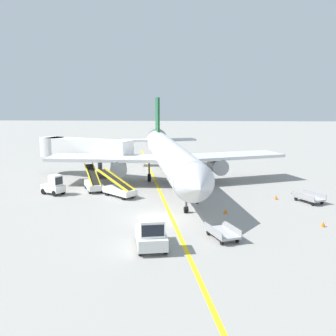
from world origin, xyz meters
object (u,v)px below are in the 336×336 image
at_px(baggage_tug_near_wing, 54,186).
at_px(safety_cone_wingtip_left, 226,211).
at_px(belt_loader_forward_hold, 119,189).
at_px(safety_cone_nose_left, 323,224).
at_px(ground_crew_marshaller, 197,194).
at_px(safety_cone_nose_right, 276,197).
at_px(baggage_cart_loaded, 222,232).
at_px(pushback_tug, 151,234).
at_px(airliner, 169,155).
at_px(baggage_cart_empty_trailing, 309,198).
at_px(jet_bridge, 79,149).
at_px(belt_loader_aft_hold, 93,183).

distance_m(baggage_tug_near_wing, safety_cone_wingtip_left, 18.32).
relative_size(belt_loader_forward_hold, safety_cone_nose_left, 10.49).
relative_size(belt_loader_forward_hold, ground_crew_marshaller, 2.71).
xyz_separation_m(baggage_tug_near_wing, safety_cone_nose_right, (22.72, -0.84, -0.71)).
bearing_deg(baggage_cart_loaded, safety_cone_wingtip_left, 82.56).
bearing_deg(safety_cone_nose_left, pushback_tug, -158.18).
bearing_deg(baggage_tug_near_wing, safety_cone_nose_right, -2.11).
distance_m(airliner, safety_cone_wingtip_left, 13.58).
relative_size(baggage_tug_near_wing, baggage_cart_empty_trailing, 0.75).
height_order(jet_bridge, belt_loader_forward_hold, jet_bridge).
bearing_deg(airliner, belt_loader_forward_hold, -126.86).
xyz_separation_m(jet_bridge, ground_crew_marshaller, (14.97, -12.99, -2.63)).
height_order(jet_bridge, baggage_cart_loaded, jet_bridge).
xyz_separation_m(pushback_tug, belt_loader_aft_hold, (-7.96, 16.53, -0.22)).
xyz_separation_m(belt_loader_aft_hold, safety_cone_wingtip_left, (13.65, -8.19, -0.56)).
relative_size(baggage_tug_near_wing, safety_cone_nose_left, 6.20).
bearing_deg(baggage_cart_empty_trailing, safety_cone_nose_right, 161.59).
xyz_separation_m(airliner, safety_cone_wingtip_left, (5.58, -11.96, -3.20)).
bearing_deg(safety_cone_wingtip_left, baggage_tug_near_wing, 160.73).
distance_m(pushback_tug, baggage_tug_near_wing, 18.48).
height_order(belt_loader_aft_hold, baggage_cart_loaded, belt_loader_aft_hold).
xyz_separation_m(baggage_tug_near_wing, belt_loader_forward_hold, (6.92, -0.46, -0.15)).
relative_size(airliner, belt_loader_aft_hold, 6.92).
bearing_deg(belt_loader_aft_hold, belt_loader_forward_hold, -38.42).
relative_size(baggage_cart_loaded, baggage_cart_empty_trailing, 1.03).
xyz_separation_m(baggage_tug_near_wing, baggage_cart_empty_trailing, (25.61, -1.80, -0.46)).
bearing_deg(belt_loader_forward_hold, safety_cone_nose_right, -1.39).
height_order(airliner, belt_loader_aft_hold, airliner).
bearing_deg(baggage_tug_near_wing, belt_loader_aft_hold, 30.60).
bearing_deg(baggage_tug_near_wing, safety_cone_wingtip_left, -19.27).
bearing_deg(baggage_cart_empty_trailing, baggage_tug_near_wing, 175.98).
distance_m(baggage_tug_near_wing, baggage_cart_empty_trailing, 25.68).
xyz_separation_m(jet_bridge, baggage_cart_loaded, (16.55, -22.35, -3.07)).
bearing_deg(safety_cone_nose_right, baggage_tug_near_wing, 177.89).
relative_size(baggage_tug_near_wing, safety_cone_wingtip_left, 6.20).
relative_size(airliner, baggage_tug_near_wing, 12.90).
distance_m(baggage_tug_near_wing, safety_cone_nose_right, 22.75).
relative_size(baggage_tug_near_wing, safety_cone_nose_right, 6.20).
bearing_deg(baggage_cart_empty_trailing, belt_loader_forward_hold, 175.88).
height_order(airliner, pushback_tug, airliner).
xyz_separation_m(belt_loader_forward_hold, safety_cone_nose_left, (17.62, -8.74, -0.56)).
distance_m(jet_bridge, safety_cone_wingtip_left, 23.92).
height_order(jet_bridge, baggage_cart_empty_trailing, jet_bridge).
height_order(jet_bridge, safety_cone_wingtip_left, jet_bridge).
height_order(pushback_tug, baggage_tug_near_wing, pushback_tug).
height_order(jet_bridge, baggage_tug_near_wing, jet_bridge).
height_order(pushback_tug, safety_cone_wingtip_left, pushback_tug).
bearing_deg(pushback_tug, safety_cone_wingtip_left, 55.74).
height_order(ground_crew_marshaller, safety_cone_wingtip_left, ground_crew_marshaller).
bearing_deg(belt_loader_forward_hold, ground_crew_marshaller, -17.16).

